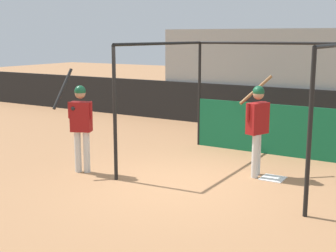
{
  "coord_description": "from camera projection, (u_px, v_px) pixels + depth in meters",
  "views": [
    {
      "loc": [
        4.17,
        -7.21,
        2.7
      ],
      "look_at": [
        -0.44,
        0.46,
        0.97
      ],
      "focal_mm": 50.0,
      "sensor_mm": 36.0,
      "label": 1
    }
  ],
  "objects": [
    {
      "name": "ground_plane",
      "position": [
        176.0,
        184.0,
        8.69
      ],
      "size": [
        60.0,
        60.0,
        0.0
      ],
      "primitive_type": "plane",
      "color": "#A8754C"
    },
    {
      "name": "outfield_wall",
      "position": [
        277.0,
        109.0,
        13.47
      ],
      "size": [
        24.0,
        0.12,
        1.26
      ],
      "color": "black",
      "rests_on": "ground"
    },
    {
      "name": "bleacher_section",
      "position": [
        295.0,
        76.0,
        14.71
      ],
      "size": [
        7.6,
        3.2,
        2.94
      ],
      "color": "#9E9E99",
      "rests_on": "ground"
    },
    {
      "name": "batting_cage",
      "position": [
        259.0,
        110.0,
        10.17
      ],
      "size": [
        3.66,
        3.5,
        2.57
      ],
      "color": "black",
      "rests_on": "ground"
    },
    {
      "name": "home_plate",
      "position": [
        273.0,
        178.0,
        8.98
      ],
      "size": [
        0.44,
        0.44,
        0.02
      ],
      "color": "white",
      "rests_on": "ground"
    },
    {
      "name": "player_batter",
      "position": [
        257.0,
        122.0,
        8.97
      ],
      "size": [
        0.6,
        0.93,
        1.93
      ],
      "rotation": [
        0.0,
        0.0,
        1.17
      ],
      "color": "silver",
      "rests_on": "ground"
    },
    {
      "name": "player_waiting",
      "position": [
        81.0,
        120.0,
        9.23
      ],
      "size": [
        0.62,
        0.6,
        2.07
      ],
      "rotation": [
        0.0,
        0.0,
        -2.73
      ],
      "color": "silver",
      "rests_on": "ground"
    }
  ]
}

